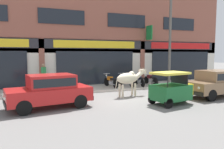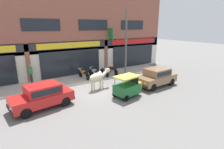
% 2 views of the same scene
% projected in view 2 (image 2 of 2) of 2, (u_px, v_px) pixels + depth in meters
% --- Properties ---
extents(ground_plane, '(90.00, 90.00, 0.00)m').
position_uv_depth(ground_plane, '(96.00, 92.00, 13.16)').
color(ground_plane, slate).
extents(sidewalk, '(19.00, 2.81, 0.13)m').
position_uv_depth(sidewalk, '(78.00, 79.00, 16.06)').
color(sidewalk, '#B7AFA3').
rests_on(sidewalk, ground).
extents(shop_building, '(23.00, 1.40, 8.12)m').
position_uv_depth(shop_building, '(69.00, 36.00, 16.39)').
color(shop_building, '#8E5142').
rests_on(shop_building, ground).
extents(cow, '(2.13, 0.83, 1.61)m').
position_uv_depth(cow, '(98.00, 77.00, 13.50)').
color(cow, beige).
rests_on(cow, ground).
extents(car_0, '(3.68, 1.80, 1.46)m').
position_uv_depth(car_0, '(156.00, 76.00, 14.30)').
color(car_0, black).
rests_on(car_0, ground).
extents(car_1, '(3.76, 2.08, 1.46)m').
position_uv_depth(car_1, '(42.00, 95.00, 10.45)').
color(car_1, black).
rests_on(car_1, ground).
extents(auto_rickshaw, '(2.09, 1.43, 1.52)m').
position_uv_depth(auto_rickshaw, '(128.00, 87.00, 12.17)').
color(auto_rickshaw, black).
rests_on(auto_rickshaw, ground).
extents(motorcycle_0, '(0.52, 1.81, 0.88)m').
position_uv_depth(motorcycle_0, '(84.00, 74.00, 15.95)').
color(motorcycle_0, black).
rests_on(motorcycle_0, sidewalk).
extents(motorcycle_1, '(0.66, 1.78, 0.88)m').
position_uv_depth(motorcycle_1, '(95.00, 73.00, 16.47)').
color(motorcycle_1, black).
rests_on(motorcycle_1, sidewalk).
extents(motorcycle_2, '(0.54, 1.81, 0.88)m').
position_uv_depth(motorcycle_2, '(105.00, 72.00, 16.87)').
color(motorcycle_2, black).
rests_on(motorcycle_2, sidewalk).
extents(motorcycle_3, '(0.52, 1.81, 0.88)m').
position_uv_depth(motorcycle_3, '(113.00, 70.00, 17.52)').
color(motorcycle_3, black).
rests_on(motorcycle_3, sidewalk).
extents(pedestrian, '(0.32, 0.48, 1.60)m').
position_uv_depth(pedestrian, '(31.00, 72.00, 14.51)').
color(pedestrian, '#2D2D33').
rests_on(pedestrian, sidewalk).
extents(utility_pole, '(0.18, 0.18, 6.13)m').
position_uv_depth(utility_pole, '(126.00, 43.00, 16.72)').
color(utility_pole, '#595651').
rests_on(utility_pole, sidewalk).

